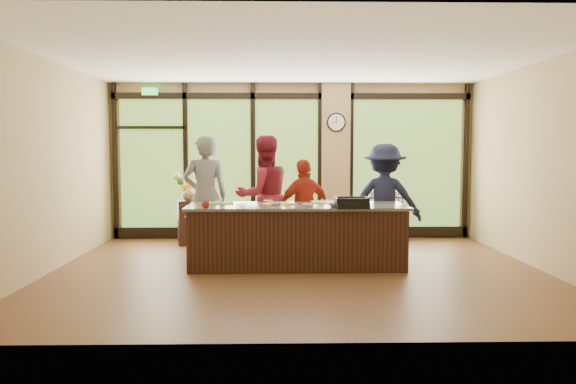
{
  "coord_description": "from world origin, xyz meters",
  "views": [
    {
      "loc": [
        -0.3,
        -7.91,
        1.74
      ],
      "look_at": [
        -0.13,
        0.4,
        1.1
      ],
      "focal_mm": 35.0,
      "sensor_mm": 36.0,
      "label": 1
    }
  ],
  "objects_px": {
    "roasting_pan": "(352,205)",
    "flower_stand": "(189,222)",
    "island_base": "(297,237)",
    "cook_left": "(205,196)",
    "cook_right": "(384,200)",
    "bar_cart": "(383,212)"
  },
  "relations": [
    {
      "from": "roasting_pan",
      "to": "flower_stand",
      "type": "xyz_separation_m",
      "value": [
        -2.63,
        2.43,
        -0.56
      ]
    },
    {
      "from": "cook_left",
      "to": "roasting_pan",
      "type": "xyz_separation_m",
      "value": [
        2.2,
        -1.33,
        -0.02
      ]
    },
    {
      "from": "flower_stand",
      "to": "island_base",
      "type": "bearing_deg",
      "value": -59.96
    },
    {
      "from": "roasting_pan",
      "to": "cook_left",
      "type": "bearing_deg",
      "value": 144.89
    },
    {
      "from": "cook_right",
      "to": "flower_stand",
      "type": "xyz_separation_m",
      "value": [
        -3.34,
        1.17,
        -0.51
      ]
    },
    {
      "from": "island_base",
      "to": "cook_right",
      "type": "xyz_separation_m",
      "value": [
        1.45,
        0.79,
        0.47
      ]
    },
    {
      "from": "island_base",
      "to": "roasting_pan",
      "type": "distance_m",
      "value": 1.02
    },
    {
      "from": "cook_left",
      "to": "cook_right",
      "type": "relative_size",
      "value": 1.08
    },
    {
      "from": "island_base",
      "to": "flower_stand",
      "type": "height_order",
      "value": "island_base"
    },
    {
      "from": "island_base",
      "to": "cook_left",
      "type": "relative_size",
      "value": 1.58
    },
    {
      "from": "island_base",
      "to": "cook_left",
      "type": "xyz_separation_m",
      "value": [
        -1.45,
        0.86,
        0.54
      ]
    },
    {
      "from": "roasting_pan",
      "to": "flower_stand",
      "type": "distance_m",
      "value": 3.62
    },
    {
      "from": "flower_stand",
      "to": "bar_cart",
      "type": "height_order",
      "value": "bar_cart"
    },
    {
      "from": "cook_right",
      "to": "flower_stand",
      "type": "relative_size",
      "value": 2.26
    },
    {
      "from": "cook_left",
      "to": "roasting_pan",
      "type": "height_order",
      "value": "cook_left"
    },
    {
      "from": "flower_stand",
      "to": "bar_cart",
      "type": "xyz_separation_m",
      "value": [
        3.56,
        0.11,
        0.17
      ]
    },
    {
      "from": "island_base",
      "to": "bar_cart",
      "type": "bearing_deg",
      "value": 50.99
    },
    {
      "from": "cook_left",
      "to": "flower_stand",
      "type": "relative_size",
      "value": 2.43
    },
    {
      "from": "cook_right",
      "to": "island_base",
      "type": "bearing_deg",
      "value": 39.87
    },
    {
      "from": "bar_cart",
      "to": "roasting_pan",
      "type": "bearing_deg",
      "value": -118.45
    },
    {
      "from": "cook_left",
      "to": "bar_cart",
      "type": "distance_m",
      "value": 3.38
    },
    {
      "from": "island_base",
      "to": "cook_right",
      "type": "height_order",
      "value": "cook_right"
    }
  ]
}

